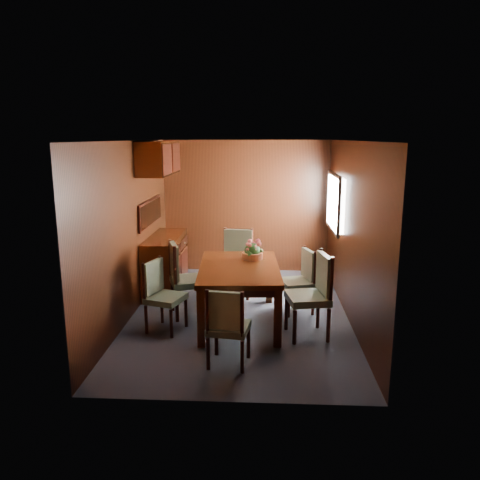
# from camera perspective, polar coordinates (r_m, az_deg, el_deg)

# --- Properties ---
(ground) EXTENTS (4.50, 4.50, 0.00)m
(ground) POSITION_cam_1_polar(r_m,az_deg,el_deg) (6.69, -0.05, -9.00)
(ground) COLOR #3C4152
(ground) RESTS_ON ground
(room_shell) EXTENTS (3.06, 4.52, 2.41)m
(room_shell) POSITION_cam_1_polar(r_m,az_deg,el_deg) (6.62, -0.80, 5.35)
(room_shell) COLOR black
(room_shell) RESTS_ON ground
(sideboard) EXTENTS (0.48, 1.40, 0.90)m
(sideboard) POSITION_cam_1_polar(r_m,az_deg,el_deg) (7.66, -9.04, -2.84)
(sideboard) COLOR #391507
(sideboard) RESTS_ON ground
(dining_table) EXTENTS (1.13, 1.72, 0.78)m
(dining_table) POSITION_cam_1_polar(r_m,az_deg,el_deg) (6.21, -0.10, -4.18)
(dining_table) COLOR #391507
(dining_table) RESTS_ON ground
(chair_left_near) EXTENTS (0.54, 0.55, 0.93)m
(chair_left_near) POSITION_cam_1_polar(r_m,az_deg,el_deg) (6.10, -9.63, -6.20)
(chair_left_near) COLOR black
(chair_left_near) RESTS_ON ground
(chair_left_far) EXTENTS (0.61, 0.63, 1.05)m
(chair_left_far) POSITION_cam_1_polar(r_m,az_deg,el_deg) (6.52, -6.96, -4.27)
(chair_left_far) COLOR black
(chair_left_far) RESTS_ON ground
(chair_right_near) EXTENTS (0.57, 0.59, 1.07)m
(chair_right_near) POSITION_cam_1_polar(r_m,az_deg,el_deg) (5.88, 9.02, -6.07)
(chair_right_near) COLOR black
(chair_right_near) RESTS_ON ground
(chair_right_far) EXTENTS (0.52, 0.54, 0.92)m
(chair_right_far) POSITION_cam_1_polar(r_m,az_deg,el_deg) (6.70, 7.48, -4.49)
(chair_right_far) COLOR black
(chair_right_far) RESTS_ON ground
(chair_head) EXTENTS (0.49, 0.47, 0.91)m
(chair_head) POSITION_cam_1_polar(r_m,az_deg,el_deg) (5.07, -1.57, -10.10)
(chair_head) COLOR black
(chair_head) RESTS_ON ground
(chair_foot) EXTENTS (0.54, 0.53, 1.04)m
(chair_foot) POSITION_cam_1_polar(r_m,az_deg,el_deg) (7.37, -0.37, -2.25)
(chair_foot) COLOR black
(chair_foot) RESTS_ON ground
(flower_centerpiece) EXTENTS (0.31, 0.31, 0.31)m
(flower_centerpiece) POSITION_cam_1_polar(r_m,az_deg,el_deg) (6.53, 1.51, -1.01)
(flower_centerpiece) COLOR #AE5D35
(flower_centerpiece) RESTS_ON dining_table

